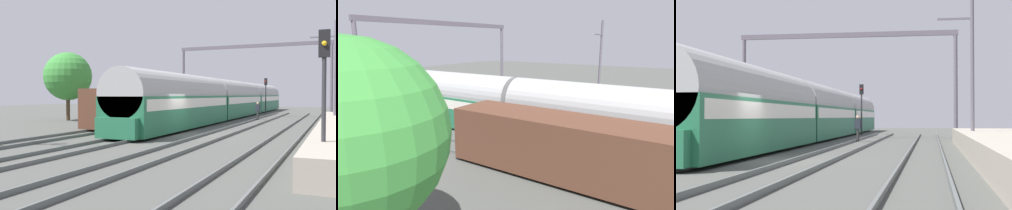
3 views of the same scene
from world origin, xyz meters
The scene contains 13 objects.
ground centered at (0.00, 0.00, 0.00)m, with size 120.00×120.00×0.00m, color #4D4E49.
track_far_west centered at (-5.89, 0.00, 0.08)m, with size 1.52×60.00×0.16m.
track_west centered at (-1.96, 0.00, 0.08)m, with size 1.51×60.00×0.16m.
track_east centered at (1.96, 0.00, 0.08)m, with size 1.51×60.00×0.16m.
track_far_east centered at (5.89, 0.00, 0.08)m, with size 1.52×60.00×0.16m.
passenger_train centered at (-1.96, 19.78, 1.97)m, with size 2.93×49.20×3.82m.
freight_car centered at (-5.89, 5.53, 1.47)m, with size 2.80×13.00×2.70m.
person_crossing centered at (1.37, 15.80, 1.03)m, with size 0.44×0.33×1.73m.
railway_signal_near centered at (8.09, -8.26, 2.96)m, with size 0.36×0.30×4.58m.
railway_signal_far centered at (-0.05, 28.65, 2.96)m, with size 0.36×0.30×4.58m.
catenary_gantry centered at (0.00, 19.65, 5.88)m, with size 16.19×0.28×7.86m.
catenary_pole_east_mid centered at (8.24, 9.38, 4.15)m, with size 1.90×0.20×8.00m.
tree_west_background centered at (-15.00, 7.75, 4.19)m, with size 4.55×4.55×6.47m.
Camera 1 is at (8.52, -21.92, 2.45)m, focal length 41.25 mm.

